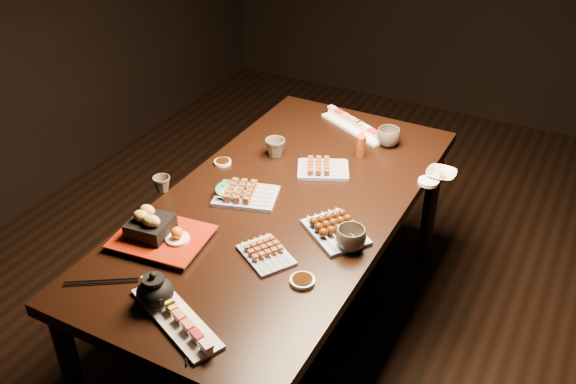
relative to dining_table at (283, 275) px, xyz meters
The scene contains 23 objects.
ground 0.45m from the dining_table, 51.52° to the left, with size 5.00×5.00×0.00m, color black.
dining_table is the anchor object (origin of this frame).
sushi_platter_near 0.83m from the dining_table, 88.37° to the right, with size 0.39×0.11×0.05m, color white, non-canonical shape.
sushi_platter_far 0.82m from the dining_table, 89.37° to the left, with size 0.39×0.11×0.05m, color white, non-canonical shape.
yakitori_plate_center 0.43m from the dining_table, 164.79° to the right, with size 0.24×0.18×0.06m, color #828EB6, non-canonical shape.
yakitori_plate_right 0.53m from the dining_table, 70.79° to the right, with size 0.19×0.14×0.05m, color #828EB6, non-canonical shape.
yakitori_plate_left 0.50m from the dining_table, 82.04° to the left, with size 0.22×0.16×0.05m, color #828EB6, non-canonical shape.
tsukune_plate 0.50m from the dining_table, 18.37° to the right, with size 0.24×0.17×0.06m, color #828EB6, non-canonical shape.
edamame_bowl_green 0.45m from the dining_table, 163.57° to the right, with size 0.13×0.13×0.04m, color #31966C.
edamame_bowl_cream 0.79m from the dining_table, 43.60° to the left, with size 0.12×0.12×0.03m, color #C0B59D.
tempura_tray 0.66m from the dining_table, 121.41° to the right, with size 0.33×0.26×0.12m, color black, non-canonical shape.
teacup_near_left 0.64m from the dining_table, 161.58° to the right, with size 0.07×0.07×0.07m, color #4C443A.
teacup_mid_right 0.57m from the dining_table, 21.92° to the right, with size 0.11×0.11×0.08m, color #4C443A.
teacup_far_left 0.56m from the dining_table, 123.15° to the left, with size 0.09×0.09×0.08m, color #4C443A.
teacup_far_right 0.79m from the dining_table, 72.29° to the left, with size 0.11×0.11×0.08m, color #4C443A.
teapot 0.82m from the dining_table, 96.67° to the right, with size 0.14×0.14×0.12m, color black, non-canonical shape.
condiment_bottle 0.67m from the dining_table, 74.84° to the left, with size 0.04×0.04×0.13m, color #64280D.
sauce_dish_west 0.55m from the dining_table, 158.94° to the left, with size 0.07×0.07×0.01m, color white.
sauce_dish_east 0.73m from the dining_table, 41.08° to the left, with size 0.09×0.09×0.02m, color white.
sauce_dish_se 0.62m from the dining_table, 53.50° to the right, with size 0.09×0.09×0.02m, color white.
sauce_dish_nw 0.85m from the dining_table, 93.91° to the left, with size 0.07×0.07×0.01m, color white.
chopsticks_near 0.86m from the dining_table, 113.22° to the right, with size 0.24×0.02×0.01m, color black, non-canonical shape.
chopsticks_se 0.87m from the dining_table, 83.10° to the right, with size 0.22×0.02×0.01m, color black, non-canonical shape.
Camera 1 is at (0.85, -2.04, 2.17)m, focal length 40.00 mm.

